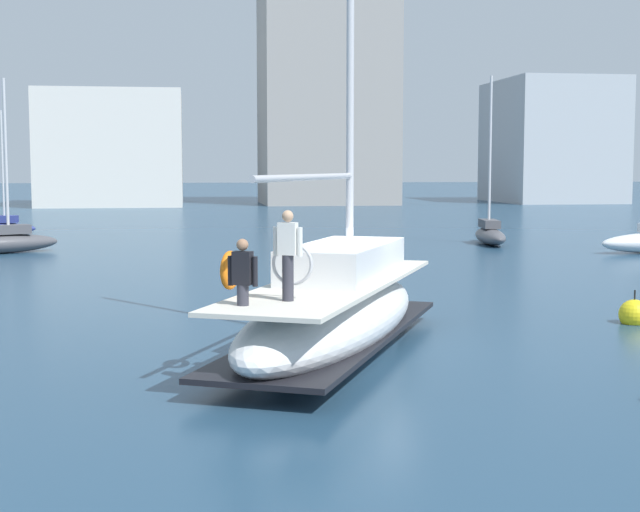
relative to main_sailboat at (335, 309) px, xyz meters
The scene contains 7 objects.
ground_plane 1.82m from the main_sailboat, 60.04° to the left, with size 400.00×400.00×0.00m, color navy.
main_sailboat is the anchor object (origin of this frame).
moored_sloop_near 25.86m from the main_sailboat, 115.35° to the left, with size 5.13×3.58×7.62m.
moored_sloop_far 37.63m from the main_sailboat, 110.84° to the left, with size 4.17×1.49×6.91m.
moored_cutter_left 27.51m from the main_sailboat, 64.81° to the left, with size 1.81×5.04×8.19m.
mooring_buoy 8.12m from the main_sailboat, 17.10° to the left, with size 0.74×0.74×0.97m.
waterfront_buildings 74.97m from the main_sailboat, 92.08° to the left, with size 77.80×19.67×25.35m.
Camera 1 is at (-3.75, -19.72, 3.80)m, focal length 51.66 mm.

